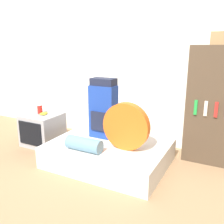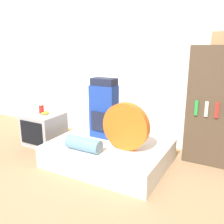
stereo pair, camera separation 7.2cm
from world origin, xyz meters
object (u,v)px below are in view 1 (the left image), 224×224
cardboard_box (224,38)px  tent_bag (126,126)px  canister (40,109)px  bookshelf (218,106)px  backpack (103,109)px  sleeping_roll (84,144)px  television (43,129)px

cardboard_box → tent_bag: bearing=-139.6°
canister → bookshelf: size_ratio=0.09×
backpack → tent_bag: (0.48, -0.26, -0.11)m
tent_bag → canister: bearing=172.6°
backpack → canister: (-1.16, -0.05, -0.13)m
sleeping_roll → cardboard_box: bearing=38.5°
tent_bag → backpack: bearing=151.3°
television → bookshelf: bookshelf is taller
tent_bag → cardboard_box: bearing=40.4°
tent_bag → bookshelf: bearing=39.6°
tent_bag → bookshelf: (0.99, 0.81, 0.20)m
cardboard_box → bookshelf: bearing=-51.2°
tent_bag → cardboard_box: 1.67m
bookshelf → cardboard_box: cardboard_box is taller
tent_bag → television: bearing=173.5°
tent_bag → television: 1.63m
backpack → television: bearing=-175.7°
tent_bag → cardboard_box: cardboard_box is taller
backpack → tent_bag: 0.56m
sleeping_roll → canister: 1.32m
sleeping_roll → canister: canister is taller
sleeping_roll → canister: bearing=156.7°
television → backpack: bearing=4.3°
bookshelf → cardboard_box: (-0.01, 0.01, 0.88)m
sleeping_roll → backpack: bearing=93.2°
television → cardboard_box: cardboard_box is taller
television → sleeping_roll: bearing=-22.9°
sleeping_roll → canister: size_ratio=3.19×
backpack → cardboard_box: 1.84m
canister → cardboard_box: size_ratio=0.49×
canister → tent_bag: bearing=-7.4°
sleeping_roll → bookshelf: (1.43, 1.12, 0.42)m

